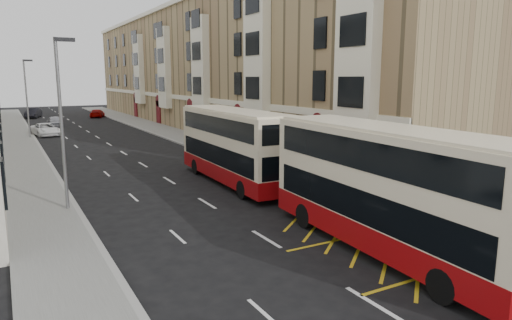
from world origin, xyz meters
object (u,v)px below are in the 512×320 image
white_van (45,129)px  car_red (97,113)px  bus_shelter (504,186)px  car_dark (33,113)px  double_decker_rear (234,146)px  pedestrian_far (402,199)px  pedestrian_near (441,204)px  car_silver (55,122)px  street_lamp_far (27,94)px  pedestrian_mid (435,192)px  litter_bin (492,226)px  street_lamp_near (62,115)px  double_decker_front (389,190)px

white_van → car_red: white_van is taller
bus_shelter → car_dark: bus_shelter is taller
double_decker_rear → pedestrian_far: size_ratio=6.21×
pedestrian_near → car_silver: (-10.09, 51.32, -0.34)m
car_silver → car_red: bearing=59.2°
pedestrian_far → car_dark: (-10.74, 66.52, -0.27)m
street_lamp_far → pedestrian_mid: size_ratio=4.60×
pedestrian_mid → car_dark: bearing=104.1°
street_lamp_far → car_red: bearing=65.1°
pedestrian_far → white_van: size_ratio=0.37×
bus_shelter → car_silver: bus_shelter is taller
double_decker_rear → litter_bin: (4.28, -13.94, -1.64)m
street_lamp_near → street_lamp_far: 30.00m
double_decker_rear → car_dark: double_decker_rear is taller
car_dark → car_red: size_ratio=1.08×
pedestrian_near → car_silver: size_ratio=0.43×
pedestrian_far → car_red: 62.65m
street_lamp_far → car_dark: 27.85m
street_lamp_near → pedestrian_far: bearing=-35.4°
double_decker_front → pedestrian_near: 4.35m
street_lamp_near → street_lamp_far: bearing=90.0°
street_lamp_near → litter_bin: size_ratio=8.53×
bus_shelter → street_lamp_near: size_ratio=0.53×
pedestrian_mid → white_van: pedestrian_mid is taller
double_decker_front → pedestrian_near: size_ratio=6.46×
bus_shelter → pedestrian_mid: bus_shelter is taller
double_decker_front → litter_bin: double_decker_front is taller
car_dark → car_red: 9.82m
litter_bin → car_red: (-2.90, 66.18, 0.01)m
double_decker_front → litter_bin: bearing=-12.2°
street_lamp_near → car_red: (10.97, 53.61, -3.99)m
car_dark → double_decker_rear: bearing=-65.6°
pedestrian_near → street_lamp_near: bearing=-45.3°
street_lamp_far → white_van: street_lamp_far is taller
double_decker_rear → pedestrian_near: 12.51m
bus_shelter → double_decker_front: bearing=168.6°
bus_shelter → white_van: (-13.07, 44.51, -1.45)m
street_lamp_far → pedestrian_far: size_ratio=4.41×
double_decker_front → white_van: 44.20m
double_decker_rear → car_silver: 40.01m
pedestrian_far → white_van: bearing=-62.7°
double_decker_rear → pedestrian_far: 10.91m
double_decker_rear → pedestrian_mid: 11.65m
double_decker_rear → white_van: bearing=106.3°
pedestrian_near → pedestrian_far: bearing=-67.5°
car_dark → pedestrian_near: bearing=-63.6°
white_van → bus_shelter: bearing=-83.7°
pedestrian_near → double_decker_front: bearing=5.0°
car_silver → car_dark: 16.70m
car_red → pedestrian_mid: bearing=113.2°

